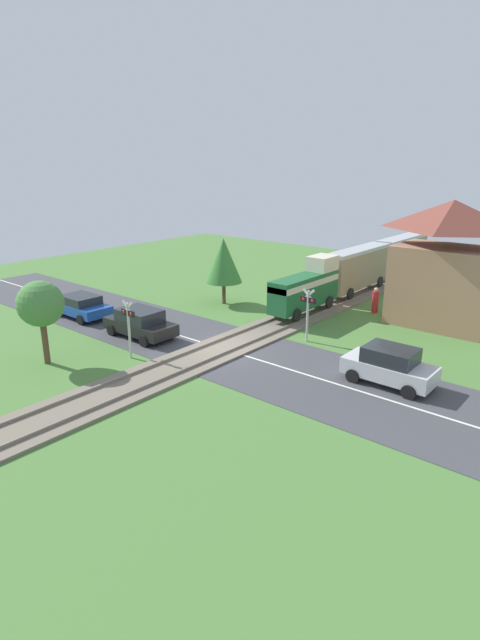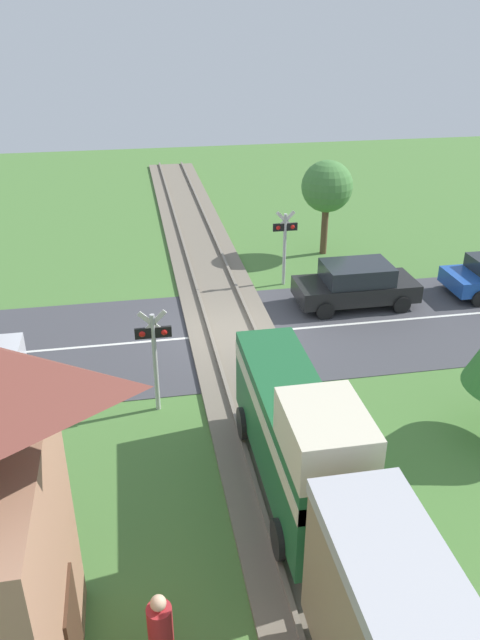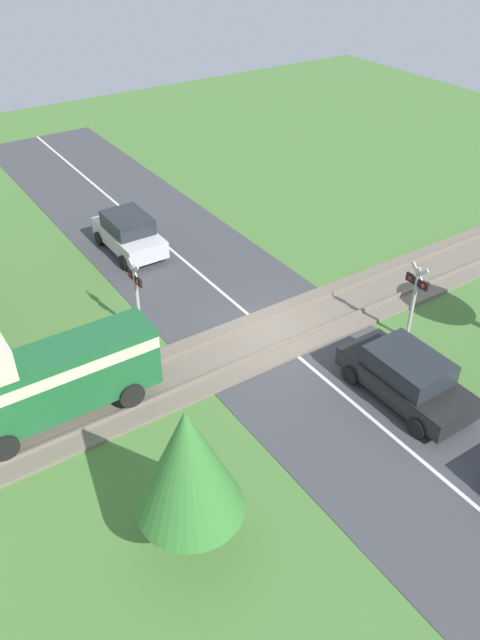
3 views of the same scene
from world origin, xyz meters
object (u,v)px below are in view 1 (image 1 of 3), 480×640
car_far_side (390,366)px  train (364,266)px  car_behind_queue (81,306)px  crossing_signal_east_approach (308,308)px  station_building (446,266)px  crossing_signal_west_approach (129,321)px  car_near_crossing (140,323)px  pedestrian_by_station (375,301)px

car_far_side → train: bearing=120.8°
car_behind_queue → crossing_signal_east_approach: 13.73m
crossing_signal_east_approach → station_building: station_building is taller
car_far_side → crossing_signal_west_approach: 11.87m
crossing_signal_west_approach → crossing_signal_east_approach: same height
train → car_far_side: train is taller
car_near_crossing → crossing_signal_east_approach: (7.17, 5.11, 1.04)m
car_far_side → pedestrian_by_station: 10.69m
car_far_side → crossing_signal_east_approach: size_ratio=1.32×
crossing_signal_east_approach → crossing_signal_west_approach: bearing=-125.1°
car_near_crossing → station_building: bearing=47.2°
train → car_near_crossing: (-4.58, -16.43, -1.09)m
car_near_crossing → station_building: (11.50, 12.40, 2.64)m
train → crossing_signal_west_approach: size_ratio=7.26×
crossing_signal_east_approach → station_building: size_ratio=0.40×
car_near_crossing → car_far_side: car_far_side is taller
station_building → pedestrian_by_station: 4.79m
train → car_far_side: (8.08, -13.55, -1.05)m
crossing_signal_east_approach → pedestrian_by_station: 7.25m
car_near_crossing → car_far_side: size_ratio=1.11×
train → station_building: (6.91, -4.02, 1.55)m
train → pedestrian_by_station: train is taller
car_far_side → crossing_signal_west_approach: size_ratio=1.32×
pedestrian_by_station → car_near_crossing: bearing=-121.6°
station_building → crossing_signal_east_approach: bearing=-120.7°
train → crossing_signal_west_approach: train is taller
car_far_side → car_behind_queue: bearing=-171.0°
car_near_crossing → crossing_signal_west_approach: bearing=-48.2°
car_far_side → station_building: station_building is taller
car_behind_queue → pedestrian_by_station: pedestrian_by_station is taller
car_far_side → station_building: (-1.17, 9.52, 2.60)m
car_behind_queue → train: bearing=58.4°
train → car_behind_queue: train is taller
station_building → train: bearing=149.8°
crossing_signal_west_approach → pedestrian_by_station: (5.55, 14.50, -1.11)m
crossing_signal_west_approach → pedestrian_by_station: bearing=69.1°
pedestrian_by_station → crossing_signal_west_approach: bearing=-110.9°
train → car_near_crossing: train is taller
car_near_crossing → car_behind_queue: bearing=180.0°
crossing_signal_east_approach → car_behind_queue: bearing=-158.1°
car_near_crossing → crossing_signal_west_approach: size_ratio=1.46×
car_near_crossing → car_far_side: 12.99m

